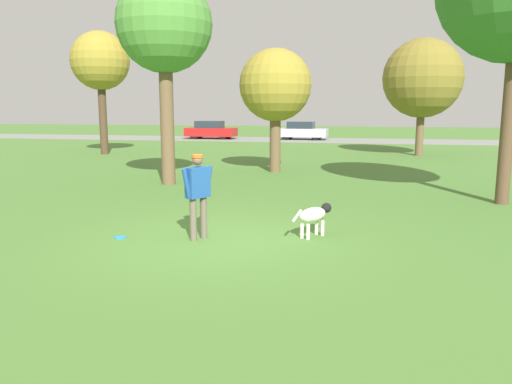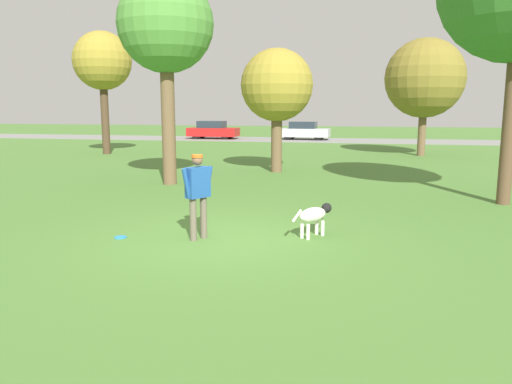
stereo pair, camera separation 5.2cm
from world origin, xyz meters
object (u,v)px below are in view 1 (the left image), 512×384
object	(u,v)px
dog	(314,215)
tree_far_left	(100,62)
frisbee	(120,237)
parked_car_silver	(302,131)
tree_far_right	(423,78)
parked_car_red	(211,130)
tree_mid_center	(275,86)
person	(198,189)
tree_near_left	(164,27)

from	to	relation	value
dog	tree_far_left	size ratio (longest dim) A/B	0.15
frisbee	parked_car_silver	size ratio (longest dim) A/B	0.06
tree_far_right	parked_car_red	xyz separation A→B (m)	(-14.99, 11.44, -3.27)
dog	parked_car_silver	bearing A→B (deg)	42.02
parked_car_red	parked_car_silver	xyz separation A→B (m)	(7.36, 0.40, -0.00)
parked_car_red	tree_far_right	bearing A→B (deg)	-37.50
tree_mid_center	parked_car_silver	xyz separation A→B (m)	(-1.41, 20.12, -2.60)
person	tree_far_right	size ratio (longest dim) A/B	0.27
tree_mid_center	tree_far_right	distance (m)	10.37
frisbee	parked_car_silver	distance (m)	30.69
dog	parked_car_red	size ratio (longest dim) A/B	0.24
person	tree_far_left	distance (m)	19.58
tree_far_left	tree_near_left	bearing A→B (deg)	-51.50
tree_near_left	parked_car_red	world-z (taller)	tree_near_left
person	tree_far_left	bearing A→B (deg)	66.68
tree_far_right	tree_near_left	bearing A→B (deg)	-126.69
tree_far_right	parked_car_silver	bearing A→B (deg)	122.77
tree_mid_center	dog	bearing A→B (deg)	-75.55
tree_mid_center	parked_car_red	xyz separation A→B (m)	(-8.77, 19.71, -2.60)
tree_near_left	dog	bearing A→B (deg)	-47.15
dog	tree_mid_center	world-z (taller)	tree_mid_center
tree_near_left	tree_mid_center	distance (m)	5.11
tree_mid_center	parked_car_red	world-z (taller)	tree_mid_center
frisbee	parked_car_red	xyz separation A→B (m)	(-7.61, 30.28, 0.69)
tree_near_left	parked_car_red	bearing A→B (deg)	104.08
parked_car_red	parked_car_silver	world-z (taller)	parked_car_red
tree_mid_center	tree_near_left	bearing A→B (deg)	-126.20
frisbee	tree_far_right	distance (m)	20.62
tree_far_left	tree_far_right	distance (m)	16.84
tree_far_left	tree_far_right	world-z (taller)	tree_far_left
dog	parked_car_silver	distance (m)	30.02
tree_near_left	tree_mid_center	xyz separation A→B (m)	(2.85, 3.90, -1.68)
dog	tree_far_left	bearing A→B (deg)	74.78
tree_near_left	person	bearing A→B (deg)	-63.52
tree_near_left	tree_mid_center	size ratio (longest dim) A/B	1.39
dog	parked_car_red	world-z (taller)	parked_car_red
tree_far_right	parked_car_silver	world-z (taller)	tree_far_right
tree_mid_center	parked_car_silver	world-z (taller)	tree_mid_center
frisbee	tree_far_right	world-z (taller)	tree_far_right
person	frisbee	bearing A→B (deg)	131.53
frisbee	parked_car_red	bearing A→B (deg)	104.11
person	tree_far_right	bearing A→B (deg)	15.17
tree_mid_center	parked_car_silver	size ratio (longest dim) A/B	1.19
tree_far_left	tree_near_left	size ratio (longest dim) A/B	0.98
frisbee	tree_far_left	world-z (taller)	tree_far_left
dog	parked_car_silver	world-z (taller)	parked_car_silver
tree_far_left	parked_car_silver	xyz separation A→B (m)	(8.97, 14.55, -4.18)
frisbee	tree_far_left	bearing A→B (deg)	119.75
person	tree_near_left	world-z (taller)	tree_near_left
tree_far_left	parked_car_silver	size ratio (longest dim) A/B	1.63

